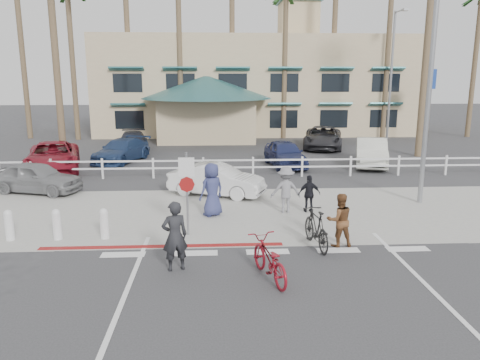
{
  "coord_description": "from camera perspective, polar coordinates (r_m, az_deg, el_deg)",
  "views": [
    {
      "loc": [
        -1.44,
        -11.66,
        4.83
      ],
      "look_at": [
        -0.63,
        3.22,
        1.5
      ],
      "focal_mm": 35.0,
      "sensor_mm": 36.0,
      "label": 1
    }
  ],
  "objects": [
    {
      "name": "curb_red",
      "position": [
        13.82,
        -9.49,
        -7.99
      ],
      "size": [
        7.0,
        0.25,
        0.02
      ],
      "primitive_type": "cube",
      "color": "maroon",
      "rests_on": "ground"
    },
    {
      "name": "palm_5",
      "position": [
        37.1,
        5.5,
        15.12
      ],
      "size": [
        4.0,
        4.0,
        13.0
      ],
      "primitive_type": null,
      "color": "#163715",
      "rests_on": "ground"
    },
    {
      "name": "streetlight_0",
      "position": [
        18.91,
        22.11,
        10.69
      ],
      "size": [
        0.6,
        2.0,
        9.0
      ],
      "primitive_type": null,
      "color": "gray",
      "rests_on": "ground"
    },
    {
      "name": "palm_4",
      "position": [
        37.78,
        -0.97,
        16.64
      ],
      "size": [
        4.0,
        4.0,
        15.0
      ],
      "primitive_type": null,
      "color": "#163715",
      "rests_on": "ground"
    },
    {
      "name": "car_white_sedan",
      "position": [
        19.2,
        -2.87,
        0.01
      ],
      "size": [
        4.17,
        2.79,
        1.3
      ],
      "primitive_type": "imported",
      "rotation": [
        0.0,
        0.0,
        1.17
      ],
      "color": "silver",
      "rests_on": "ground"
    },
    {
      "name": "lot_car_2",
      "position": [
        25.5,
        5.52,
        3.23
      ],
      "size": [
        2.17,
        4.33,
        1.42
      ],
      "primitive_type": "imported",
      "rotation": [
        0.0,
        0.0,
        0.12
      ],
      "color": "navy",
      "rests_on": "ground"
    },
    {
      "name": "lot_car_3",
      "position": [
        26.48,
        15.71,
        3.26
      ],
      "size": [
        2.79,
        4.81,
        1.5
      ],
      "primitive_type": "imported",
      "rotation": [
        0.0,
        0.0,
        -0.28
      ],
      "color": "silver",
      "rests_on": "ground"
    },
    {
      "name": "palm_7",
      "position": [
        39.11,
        17.62,
        15.21
      ],
      "size": [
        4.0,
        4.0,
        14.0
      ],
      "primitive_type": null,
      "color": "#163715",
      "rests_on": "ground"
    },
    {
      "name": "palm_6",
      "position": [
        39.0,
        11.45,
        17.75
      ],
      "size": [
        4.0,
        4.0,
        17.0
      ],
      "primitive_type": null,
      "color": "#163715",
      "rests_on": "ground"
    },
    {
      "name": "palm_3",
      "position": [
        36.81,
        -7.39,
        15.87
      ],
      "size": [
        4.0,
        4.0,
        14.0
      ],
      "primitive_type": null,
      "color": "#163715",
      "rests_on": "ground"
    },
    {
      "name": "bollard_1",
      "position": [
        15.1,
        -21.42,
        -5.06
      ],
      "size": [
        0.26,
        0.26,
        0.95
      ],
      "primitive_type": null,
      "color": "silver",
      "rests_on": "ground"
    },
    {
      "name": "bollard_0",
      "position": [
        14.72,
        -16.22,
        -5.12
      ],
      "size": [
        0.26,
        0.26,
        0.95
      ],
      "primitive_type": null,
      "color": "silver",
      "rests_on": "ground"
    },
    {
      "name": "pedestrian_a",
      "position": [
        16.82,
        5.59,
        -1.2
      ],
      "size": [
        1.11,
        0.66,
        1.68
      ],
      "primitive_type": "imported",
      "rotation": [
        0.0,
        0.0,
        3.18
      ],
      "color": "slate",
      "rests_on": "ground"
    },
    {
      "name": "palm_9",
      "position": [
        42.01,
        26.8,
        13.57
      ],
      "size": [
        4.0,
        4.0,
        13.0
      ],
      "primitive_type": null,
      "color": "#163715",
      "rests_on": "ground"
    },
    {
      "name": "palm_2",
      "position": [
        38.36,
        -13.56,
        17.0
      ],
      "size": [
        4.0,
        4.0,
        16.0
      ],
      "primitive_type": null,
      "color": "#163715",
      "rests_on": "ground"
    },
    {
      "name": "streetlight_1",
      "position": [
        38.11,
        17.92,
        11.88
      ],
      "size": [
        0.6,
        2.0,
        9.5
      ],
      "primitive_type": null,
      "color": "gray",
      "rests_on": "ground"
    },
    {
      "name": "parking_lot",
      "position": [
        30.08,
        -0.34,
        3.36
      ],
      "size": [
        50.0,
        16.0,
        0.01
      ],
      "primitive_type": "cube",
      "color": "#333335",
      "rests_on": "ground"
    },
    {
      "name": "rail_fence",
      "position": [
        22.66,
        1.85,
        1.57
      ],
      "size": [
        29.4,
        0.16,
        1.0
      ],
      "primitive_type": null,
      "color": "silver",
      "rests_on": "ground"
    },
    {
      "name": "lot_car_0",
      "position": [
        25.93,
        -21.86,
        2.64
      ],
      "size": [
        3.79,
        5.88,
        1.51
      ],
      "primitive_type": "imported",
      "rotation": [
        0.0,
        0.0,
        0.26
      ],
      "color": "maroon",
      "rests_on": "ground"
    },
    {
      "name": "lot_car_1",
      "position": [
        27.56,
        -14.26,
        3.49
      ],
      "size": [
        3.18,
        4.86,
        1.31
      ],
      "primitive_type": "imported",
      "rotation": [
        0.0,
        0.0,
        -0.32
      ],
      "color": "navy",
      "rests_on": "ground"
    },
    {
      "name": "pedestrian_child",
      "position": [
        16.98,
        8.45,
        -1.68
      ],
      "size": [
        0.81,
        0.37,
        1.36
      ],
      "primitive_type": "imported",
      "rotation": [
        0.0,
        0.0,
        3.19
      ],
      "color": "black",
      "rests_on": "ground"
    },
    {
      "name": "cross_street",
      "position": [
        20.78,
        0.94,
        -0.83
      ],
      "size": [
        40.0,
        5.0,
        0.01
      ],
      "primitive_type": "cube",
      "color": "#333335",
      "rests_on": "ground"
    },
    {
      "name": "car_red_compact",
      "position": [
        21.44,
        -23.6,
        0.29
      ],
      "size": [
        4.12,
        2.59,
        1.31
      ],
      "primitive_type": "imported",
      "rotation": [
        0.0,
        0.0,
        1.28
      ],
      "color": "gray",
      "rests_on": "ground"
    },
    {
      "name": "ground",
      "position": [
        12.7,
        3.69,
        -9.77
      ],
      "size": [
        140.0,
        140.0,
        0.0
      ],
      "primitive_type": "plane",
      "color": "#333335"
    },
    {
      "name": "palm_10",
      "position": [
        28.02,
        -21.59,
        14.14
      ],
      "size": [
        4.0,
        4.0,
        12.0
      ],
      "primitive_type": null,
      "color": "#163715",
      "rests_on": "ground"
    },
    {
      "name": "sign_post",
      "position": [
        14.29,
        -6.47,
        -1.16
      ],
      "size": [
        0.5,
        0.1,
        2.9
      ],
      "primitive_type": null,
      "color": "gray",
      "rests_on": "ground"
    },
    {
      "name": "building",
      "position": [
        42.81,
        1.53,
        13.68
      ],
      "size": [
        28.0,
        16.0,
        11.3
      ],
      "primitive_type": null,
      "color": "#CBB48B",
      "rests_on": "ground"
    },
    {
      "name": "info_sign",
      "position": [
        37.09,
        21.74,
        8.58
      ],
      "size": [
        1.2,
        0.16,
        5.6
      ],
      "primitive_type": null,
      "color": "navy",
      "rests_on": "ground"
    },
    {
      "name": "palm_8",
      "position": [
        41.59,
        22.52,
        15.35
      ],
      "size": [
        4.0,
        4.0,
        15.0
      ],
      "primitive_type": null,
      "color": "#163715",
      "rests_on": "ground"
    },
    {
      "name": "bike_black",
      "position": [
        13.58,
        9.28,
        -5.83
      ],
      "size": [
        0.79,
        1.97,
        1.15
      ],
      "primitive_type": "imported",
      "rotation": [
        0.0,
        0.0,
        3.27
      ],
      "color": "black",
      "rests_on": "ground"
    },
    {
      "name": "bike_red",
      "position": [
        11.41,
        3.56,
        -9.64
      ],
      "size": [
        1.21,
        2.08,
        1.03
      ],
      "primitive_type": "imported",
      "rotation": [
        0.0,
        0.0,
        3.42
      ],
      "color": "maroon",
      "rests_on": "ground"
    },
    {
      "name": "palm_1",
      "position": [
        38.19,
        -19.82,
        14.38
      ],
      "size": [
        4.0,
        4.0,
        13.0
      ],
      "primitive_type": null,
      "color": "#163715",
      "rests_on": "ground"
    },
    {
      "name": "palm_11",
      "position": [
        30.41,
        21.91,
        15.82
      ],
      "size": [
        4.0,
        4.0,
        14.0
      ],
      "primitive_type": null,
      "color": "#163715",
      "rests_on": "ground"
    },
    {
      "name": "bike_path",
      "position": [
        10.89,
        4.96,
        -13.74
      ],
      "size": [
        12.0,
        16.0,
        0.01
      ],
      "primitive_type": "cube",
      "color": "#333335",
      "rests_on": "ground"
    },
    {
      "name": "lot_car_5",
      "position": [
        32.31,
        10.08,
        5.12
      ],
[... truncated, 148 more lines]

